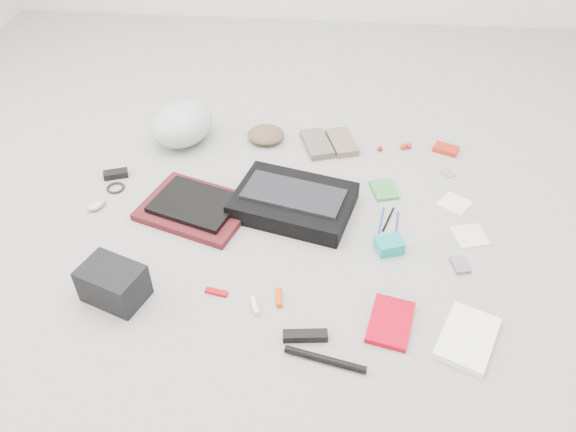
# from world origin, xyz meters

# --- Properties ---
(ground_plane) EXTENTS (4.00, 4.00, 0.00)m
(ground_plane) POSITION_xyz_m (0.00, 0.00, 0.00)
(ground_plane) COLOR gray
(messenger_bag) EXTENTS (0.52, 0.43, 0.08)m
(messenger_bag) POSITION_xyz_m (0.01, 0.10, 0.04)
(messenger_bag) COLOR black
(messenger_bag) RESTS_ON ground_plane
(bag_flap) EXTENTS (0.42, 0.27, 0.01)m
(bag_flap) POSITION_xyz_m (0.01, 0.10, 0.08)
(bag_flap) COLOR black
(bag_flap) RESTS_ON messenger_bag
(laptop_sleeve) EXTENTS (0.49, 0.42, 0.03)m
(laptop_sleeve) POSITION_xyz_m (-0.37, 0.05, 0.01)
(laptop_sleeve) COLOR #521319
(laptop_sleeve) RESTS_ON ground_plane
(laptop) EXTENTS (0.38, 0.32, 0.02)m
(laptop) POSITION_xyz_m (-0.37, 0.05, 0.04)
(laptop) COLOR black
(laptop) RESTS_ON laptop_sleeve
(bike_helmet) EXTENTS (0.36, 0.39, 0.19)m
(bike_helmet) POSITION_xyz_m (-0.53, 0.54, 0.09)
(bike_helmet) COLOR silver
(bike_helmet) RESTS_ON ground_plane
(beanie) EXTENTS (0.18, 0.17, 0.06)m
(beanie) POSITION_xyz_m (-0.16, 0.58, 0.03)
(beanie) COLOR brown
(beanie) RESTS_ON ground_plane
(mitten_left) EXTENTS (0.17, 0.24, 0.03)m
(mitten_left) POSITION_xyz_m (0.08, 0.55, 0.02)
(mitten_left) COLOR #6A5F55
(mitten_left) RESTS_ON ground_plane
(mitten_right) EXTENTS (0.16, 0.23, 0.03)m
(mitten_right) POSITION_xyz_m (0.20, 0.57, 0.02)
(mitten_right) COLOR #7A664E
(mitten_right) RESTS_ON ground_plane
(power_brick) EXTENTS (0.11, 0.08, 0.03)m
(power_brick) POSITION_xyz_m (-0.76, 0.24, 0.01)
(power_brick) COLOR black
(power_brick) RESTS_ON ground_plane
(cable_coil) EXTENTS (0.10, 0.10, 0.01)m
(cable_coil) POSITION_xyz_m (-0.74, 0.16, 0.01)
(cable_coil) COLOR black
(cable_coil) RESTS_ON ground_plane
(mouse) EXTENTS (0.08, 0.10, 0.03)m
(mouse) POSITION_xyz_m (-0.78, 0.04, 0.02)
(mouse) COLOR #B1B1B1
(mouse) RESTS_ON ground_plane
(camera_bag) EXTENTS (0.24, 0.20, 0.13)m
(camera_bag) POSITION_xyz_m (-0.55, -0.41, 0.07)
(camera_bag) COLOR black
(camera_bag) RESTS_ON ground_plane
(multitool) EXTENTS (0.08, 0.04, 0.01)m
(multitool) POSITION_xyz_m (-0.21, -0.36, 0.01)
(multitool) COLOR #9E090B
(multitool) RESTS_ON ground_plane
(toiletry_tube_white) EXTENTS (0.05, 0.07, 0.02)m
(toiletry_tube_white) POSITION_xyz_m (-0.07, -0.42, 0.01)
(toiletry_tube_white) COLOR white
(toiletry_tube_white) RESTS_ON ground_plane
(toiletry_tube_orange) EXTENTS (0.03, 0.08, 0.02)m
(toiletry_tube_orange) POSITION_xyz_m (0.00, -0.37, 0.01)
(toiletry_tube_orange) COLOR #E44407
(toiletry_tube_orange) RESTS_ON ground_plane
(u_lock) EXTENTS (0.15, 0.05, 0.03)m
(u_lock) POSITION_xyz_m (0.10, -0.52, 0.01)
(u_lock) COLOR black
(u_lock) RESTS_ON ground_plane
(bike_pump) EXTENTS (0.26, 0.08, 0.02)m
(bike_pump) POSITION_xyz_m (0.17, -0.60, 0.01)
(bike_pump) COLOR black
(bike_pump) RESTS_ON ground_plane
(book_red) EXTENTS (0.17, 0.22, 0.02)m
(book_red) POSITION_xyz_m (0.37, -0.44, 0.01)
(book_red) COLOR red
(book_red) RESTS_ON ground_plane
(book_white) EXTENTS (0.24, 0.28, 0.02)m
(book_white) POSITION_xyz_m (0.61, -0.48, 0.01)
(book_white) COLOR white
(book_white) RESTS_ON ground_plane
(notepad) EXTENTS (0.13, 0.15, 0.01)m
(notepad) POSITION_xyz_m (0.38, 0.25, 0.01)
(notepad) COLOR #37873F
(notepad) RESTS_ON ground_plane
(pen_blue) EXTENTS (0.03, 0.15, 0.01)m
(pen_blue) POSITION_xyz_m (0.36, 0.06, 0.00)
(pen_blue) COLOR #244398
(pen_blue) RESTS_ON ground_plane
(pen_black) EXTENTS (0.06, 0.14, 0.01)m
(pen_black) POSITION_xyz_m (0.39, 0.07, 0.00)
(pen_black) COLOR black
(pen_black) RESTS_ON ground_plane
(pen_navy) EXTENTS (0.02, 0.13, 0.01)m
(pen_navy) POSITION_xyz_m (0.42, 0.05, 0.00)
(pen_navy) COLOR navy
(pen_navy) RESTS_ON ground_plane
(accordion_wallet) EXTENTS (0.12, 0.10, 0.05)m
(accordion_wallet) POSITION_xyz_m (0.38, -0.10, 0.02)
(accordion_wallet) COLOR #13A19D
(accordion_wallet) RESTS_ON ground_plane
(card_deck) EXTENTS (0.07, 0.09, 0.01)m
(card_deck) POSITION_xyz_m (0.63, -0.16, 0.01)
(card_deck) COLOR gray
(card_deck) RESTS_ON ground_plane
(napkin_top) EXTENTS (0.15, 0.15, 0.01)m
(napkin_top) POSITION_xyz_m (0.66, 0.19, 0.00)
(napkin_top) COLOR white
(napkin_top) RESTS_ON ground_plane
(napkin_bottom) EXTENTS (0.15, 0.15, 0.01)m
(napkin_bottom) POSITION_xyz_m (0.69, 0.00, 0.00)
(napkin_bottom) COLOR silver
(napkin_bottom) RESTS_ON ground_plane
(lollipop_a) EXTENTS (0.03, 0.03, 0.02)m
(lollipop_a) POSITION_xyz_m (0.37, 0.54, 0.01)
(lollipop_a) COLOR #A81505
(lollipop_a) RESTS_ON ground_plane
(lollipop_b) EXTENTS (0.03, 0.03, 0.03)m
(lollipop_b) POSITION_xyz_m (0.48, 0.57, 0.01)
(lollipop_b) COLOR red
(lollipop_b) RESTS_ON ground_plane
(lollipop_c) EXTENTS (0.03, 0.03, 0.03)m
(lollipop_c) POSITION_xyz_m (0.50, 0.58, 0.01)
(lollipop_c) COLOR #AE2418
(lollipop_c) RESTS_ON ground_plane
(altoids_tin) EXTENTS (0.13, 0.11, 0.02)m
(altoids_tin) POSITION_xyz_m (0.67, 0.57, 0.01)
(altoids_tin) COLOR red
(altoids_tin) RESTS_ON ground_plane
(stamp_sheet) EXTENTS (0.07, 0.08, 0.00)m
(stamp_sheet) POSITION_xyz_m (0.66, 0.40, 0.00)
(stamp_sheet) COLOR gray
(stamp_sheet) RESTS_ON ground_plane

